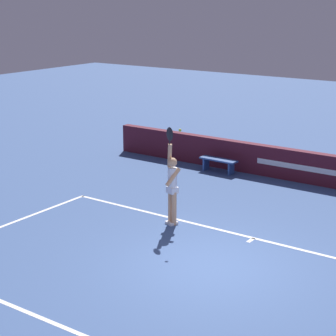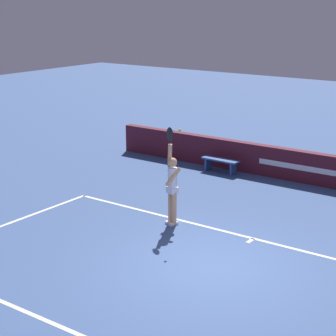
{
  "view_description": "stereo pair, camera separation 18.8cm",
  "coord_description": "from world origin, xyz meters",
  "views": [
    {
      "loc": [
        5.95,
        -10.17,
        5.48
      ],
      "look_at": [
        -2.14,
        1.39,
        1.49
      ],
      "focal_mm": 64.56,
      "sensor_mm": 36.0,
      "label": 1
    },
    {
      "loc": [
        6.1,
        -10.06,
        5.48
      ],
      "look_at": [
        -2.14,
        1.39,
        1.49
      ],
      "focal_mm": 64.56,
      "sensor_mm": 36.0,
      "label": 2
    }
  ],
  "objects": [
    {
      "name": "court_lines",
      "position": [
        0.0,
        -0.84,
        0.0
      ],
      "size": [
        11.06,
        5.59,
        0.0
      ],
      "color": "white",
      "rests_on": "ground"
    },
    {
      "name": "courtside_bench_far",
      "position": [
        -3.54,
        6.26,
        0.34
      ],
      "size": [
        1.28,
        0.4,
        0.45
      ],
      "color": "#2E4D8F",
      "rests_on": "ground"
    },
    {
      "name": "tennis_player",
      "position": [
        -2.12,
        1.55,
        1.03
      ],
      "size": [
        0.46,
        0.46,
        2.47
      ],
      "color": "tan",
      "rests_on": "ground"
    },
    {
      "name": "back_wall",
      "position": [
        -0.0,
        6.83,
        0.49
      ],
      "size": [
        15.72,
        0.3,
        0.97
      ],
      "color": "#4E1826",
      "rests_on": "ground"
    },
    {
      "name": "tennis_ball",
      "position": [
        -1.8,
        1.41,
        2.47
      ],
      "size": [
        0.07,
        0.07,
        0.07
      ],
      "color": "#CADB39"
    },
    {
      "name": "ground_plane",
      "position": [
        0.0,
        0.0,
        0.0
      ],
      "size": [
        60.0,
        60.0,
        0.0
      ],
      "primitive_type": "plane",
      "color": "#3B568A"
    }
  ]
}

